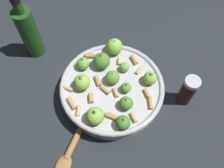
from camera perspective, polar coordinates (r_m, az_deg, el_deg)
name	(u,v)px	position (r m, az deg, el deg)	size (l,w,h in m)	color
ground_plane	(112,95)	(0.66, 0.00, -2.66)	(2.40, 2.40, 0.00)	#23282D
cooking_pan	(112,88)	(0.63, -0.11, -1.04)	(0.27, 0.27, 0.11)	#B7B7BC
pepper_shaker	(188,91)	(0.64, 17.58, -1.52)	(0.04, 0.04, 0.10)	#33140F
olive_oil_bottle	(28,33)	(0.72, -19.41, 11.41)	(0.05, 0.05, 0.21)	#1E4C19
wooden_spoon	(76,138)	(0.62, -8.51, -12.60)	(0.22, 0.07, 0.02)	#9E703D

